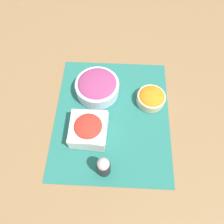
{
  "coord_description": "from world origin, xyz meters",
  "views": [
    {
      "loc": [
        -0.39,
        -0.02,
        0.75
      ],
      "look_at": [
        0.0,
        0.0,
        0.03
      ],
      "focal_mm": 35.0,
      "sensor_mm": 36.0,
      "label": 1
    }
  ],
  "objects": [
    {
      "name": "placemat",
      "position": [
        0.0,
        0.0,
        0.0
      ],
      "size": [
        0.52,
        0.44,
        0.0
      ],
      "color": "#236B60",
      "rests_on": "ground_plane"
    },
    {
      "name": "ground_plane",
      "position": [
        0.0,
        0.0,
        0.0
      ],
      "size": [
        3.0,
        3.0,
        0.0
      ],
      "primitive_type": "plane",
      "color": "olive"
    },
    {
      "name": "carrot_bowl",
      "position": [
        0.07,
        -0.15,
        0.03
      ],
      "size": [
        0.11,
        0.11,
        0.05
      ],
      "color": "beige",
      "rests_on": "placemat"
    },
    {
      "name": "tomato_bowl",
      "position": [
        -0.08,
        0.08,
        0.05
      ],
      "size": [
        0.13,
        0.13,
        0.08
      ],
      "color": "white",
      "rests_on": "placemat"
    },
    {
      "name": "onion_bowl",
      "position": [
        0.11,
        0.06,
        0.04
      ],
      "size": [
        0.17,
        0.17,
        0.07
      ],
      "color": "silver",
      "rests_on": "placemat"
    },
    {
      "name": "pepper_shaker",
      "position": [
        -0.21,
        0.02,
        0.05
      ],
      "size": [
        0.04,
        0.04,
        0.1
      ],
      "color": "black",
      "rests_on": "placemat"
    }
  ]
}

